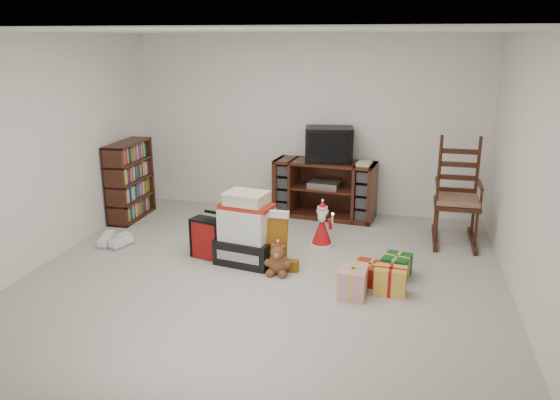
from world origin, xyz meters
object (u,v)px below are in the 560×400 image
object	(u,v)px
teddy_bear	(278,261)
gift_cluster	(380,276)
rocking_chair	(456,205)
sneaker_pair	(114,242)
red_suitcase	(208,238)
santa_figurine	(322,229)
crt_television	(329,144)
tv_stand	(325,189)
gift_pile	(247,233)
mrs_claus_figurine	(266,232)
bookshelf	(130,182)

from	to	relation	value
teddy_bear	gift_cluster	xyz separation A→B (m)	(1.08, -0.11, -0.01)
rocking_chair	sneaker_pair	xyz separation A→B (m)	(-4.05, -1.17, -0.41)
red_suitcase	santa_figurine	distance (m)	1.38
crt_television	rocking_chair	bearing A→B (deg)	-27.66
sneaker_pair	santa_figurine	bearing A→B (deg)	17.56
sneaker_pair	tv_stand	bearing A→B (deg)	40.98
santa_figurine	crt_television	xyz separation A→B (m)	(-0.10, 1.17, 0.82)
gift_pile	teddy_bear	distance (m)	0.52
mrs_claus_figurine	crt_television	size ratio (longest dim) A/B	0.76
sneaker_pair	mrs_claus_figurine	bearing A→B (deg)	15.55
rocking_chair	santa_figurine	bearing A→B (deg)	-158.92
mrs_claus_figurine	sneaker_pair	bearing A→B (deg)	-168.69
gift_pile	sneaker_pair	world-z (taller)	gift_pile
bookshelf	gift_cluster	xyz separation A→B (m)	(3.53, -1.52, -0.38)
bookshelf	red_suitcase	bearing A→B (deg)	-36.12
tv_stand	santa_figurine	xyz separation A→B (m)	(0.15, -1.15, -0.18)
red_suitcase	gift_cluster	xyz separation A→B (m)	(1.97, -0.38, -0.10)
rocking_chair	gift_cluster	xyz separation A→B (m)	(-0.82, -1.62, -0.32)
gift_pile	santa_figurine	distance (m)	1.02
rocking_chair	mrs_claus_figurine	xyz separation A→B (m)	(-2.23, -0.81, -0.25)
red_suitcase	mrs_claus_figurine	world-z (taller)	red_suitcase
tv_stand	bookshelf	world-z (taller)	bookshelf
bookshelf	sneaker_pair	world-z (taller)	bookshelf
bookshelf	gift_pile	size ratio (longest dim) A/B	1.35
mrs_claus_figurine	gift_cluster	xyz separation A→B (m)	(1.40, -0.82, -0.07)
bookshelf	rocking_chair	bearing A→B (deg)	1.43
tv_stand	red_suitcase	size ratio (longest dim) A/B	2.65
rocking_chair	gift_pile	size ratio (longest dim) A/B	1.68
bookshelf	santa_figurine	distance (m)	2.83
santa_figurine	gift_pile	bearing A→B (deg)	-137.07
red_suitcase	sneaker_pair	xyz separation A→B (m)	(-1.25, 0.08, -0.18)
teddy_bear	crt_television	bearing A→B (deg)	83.95
teddy_bear	gift_pile	bearing A→B (deg)	150.30
tv_stand	crt_television	size ratio (longest dim) A/B	2.06
teddy_bear	gift_cluster	bearing A→B (deg)	-5.81
mrs_claus_figurine	tv_stand	bearing A→B (deg)	69.91
sneaker_pair	crt_television	world-z (taller)	crt_television
tv_stand	crt_television	xyz separation A→B (m)	(0.04, 0.02, 0.64)
tv_stand	gift_pile	xyz separation A→B (m)	(-0.59, -1.84, -0.05)
red_suitcase	gift_pile	bearing A→B (deg)	11.94
red_suitcase	gift_cluster	size ratio (longest dim) A/B	0.60
gift_pile	mrs_claus_figurine	size ratio (longest dim) A/B	1.49
bookshelf	gift_pile	xyz separation A→B (m)	(2.04, -1.17, -0.17)
gift_pile	crt_television	xyz separation A→B (m)	(0.64, 1.85, 0.69)
gift_pile	mrs_claus_figurine	world-z (taller)	gift_pile
rocking_chair	santa_figurine	world-z (taller)	rocking_chair
rocking_chair	mrs_claus_figurine	distance (m)	2.38
tv_stand	santa_figurine	bearing A→B (deg)	-76.49
rocking_chair	teddy_bear	distance (m)	2.45
crt_television	teddy_bear	bearing A→B (deg)	-104.78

